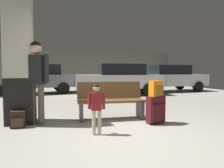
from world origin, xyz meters
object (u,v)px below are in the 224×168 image
Objects in this scene: adult at (36,74)px; backpack_bright at (156,89)px; structural_pillar at (19,61)px; suitcase at (156,109)px; parked_car_near at (118,78)px; bench at (111,100)px; parked_car_side at (170,77)px; child at (96,104)px; parked_car_far at (36,78)px; backpack_dark_floor at (18,119)px.

backpack_bright is at bearing -15.85° from adult.
backpack_bright is (2.84, -0.96, -0.61)m from structural_pillar.
suitcase is 5.47m from parked_car_near.
structural_pillar reaches higher than bench.
suitcase is 7.54m from parked_car_side.
adult is at bearing 135.32° from child.
structural_pillar is 0.53m from adult.
parked_car_far is (-2.19, 6.37, 0.36)m from bench.
backpack_dark_floor is at bearing -155.66° from adult.
bench reaches higher than backpack_dark_floor.
structural_pillar is at bearing 91.05° from backpack_dark_floor.
parked_car_far is 4.31m from parked_car_near.
backpack_bright is (0.00, -0.00, 0.45)m from suitcase.
parked_car_near is (1.75, 4.62, 0.36)m from bench.
child is 1.60m from adult.
parked_car_far is at bearing 108.95° from bench.
backpack_bright reaches higher than suitcase.
parked_car_side reaches higher than bench.
suitcase is at bearing -10.77° from backpack_dark_floor.
backpack_bright is at bearing -42.99° from bench.
parked_car_side is (4.34, 6.15, 0.03)m from backpack_bright.
adult is at bearing -126.21° from parked_car_near.
bench is 0.92× the size of adult.
suitcase is 1.46m from child.
structural_pillar reaches higher than parked_car_far.
backpack_bright is at bearing -67.22° from parked_car_far.
suitcase is 0.15× the size of parked_car_side.
bench is at bearing -133.61° from parked_car_side.
structural_pillar reaches higher than backpack_dark_floor.
backpack_bright is 0.08× the size of parked_car_far.
parked_car_side is (7.33, -0.97, 0.00)m from parked_car_far.
structural_pillar is at bearing 137.46° from child.
parked_car_far is 7.40m from parked_car_side.
backpack_dark_floor is at bearing -128.02° from parked_car_near.
adult reaches higher than parked_car_near.
bench is (2.04, -0.21, -0.94)m from structural_pillar.
bench is at bearing -71.05° from parked_car_far.
structural_pillar is at bearing 173.97° from bench.
parked_car_side is at bearing 54.74° from suitcase.
backpack_bright is 7.72m from parked_car_far.
parked_car_far is (-2.99, 7.12, 0.03)m from backpack_bright.
structural_pillar is 2.25m from bench.
parked_car_far is (-0.16, 6.58, 0.64)m from backpack_dark_floor.
structural_pillar is 3.06m from backpack_bright.
suitcase is at bearing 168.15° from backpack_bright.
suitcase is 2.68m from adult.
backpack_bright is at bearing -125.25° from parked_car_side.
child is at bearing -77.97° from parked_car_far.
suitcase is 0.34× the size of adult.
parked_car_side is at bearing 54.75° from backpack_bright.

